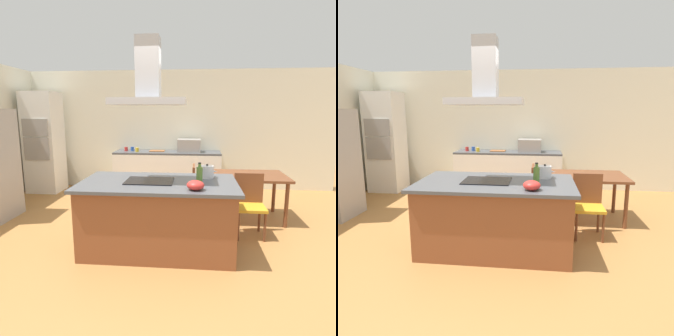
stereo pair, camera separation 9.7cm
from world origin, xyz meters
The scene contains 18 objects.
ground centered at (0.00, 1.50, 0.00)m, with size 16.00×16.00×0.00m, color #AD753D.
wall_back centered at (0.00, 3.25, 1.35)m, with size 7.20×0.10×2.70m, color silver.
kitchen_island centered at (0.00, 0.00, 0.45)m, with size 1.98×1.12×0.90m.
cooktop centered at (-0.11, 0.00, 0.91)m, with size 0.60×0.44×0.01m, color black.
tea_kettle centered at (0.62, 0.27, 0.98)m, with size 0.23×0.18×0.19m.
olive_oil_bottle centered at (0.51, -0.11, 1.01)m, with size 0.08×0.08×0.27m.
mixing_bowl centered at (0.47, -0.37, 0.96)m, with size 0.20×0.20×0.11m, color red.
back_counter centered at (-0.16, 2.88, 0.45)m, with size 2.36×0.62×0.90m.
countertop_microwave centered at (0.32, 2.88, 1.04)m, with size 0.50×0.38×0.28m, color #9E9993.
coffee_mug_red centered at (-1.10, 2.90, 0.95)m, with size 0.08×0.08×0.09m, color red.
coffee_mug_blue centered at (-0.97, 2.95, 0.95)m, with size 0.08×0.08×0.09m, color #2D56B2.
coffee_mug_yellow centered at (-0.83, 2.80, 0.95)m, with size 0.08×0.08×0.09m, color gold.
cutting_board centered at (-0.40, 2.93, 0.91)m, with size 0.34×0.24×0.02m, color #995B33.
wall_oven_stack centered at (-2.90, 2.65, 1.10)m, with size 0.70×0.66×2.20m.
dining_table centered at (1.25, 1.25, 0.67)m, with size 1.40×0.90×0.75m.
chair_facing_island centered at (1.25, 0.59, 0.51)m, with size 0.42×0.42×0.89m.
chair_at_left_end centered at (0.33, 1.25, 0.51)m, with size 0.42×0.42×0.89m.
range_hood centered at (-0.11, 0.00, 2.10)m, with size 0.90×0.55×0.78m.
Camera 1 is at (0.46, -3.59, 1.76)m, focal length 31.37 mm.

